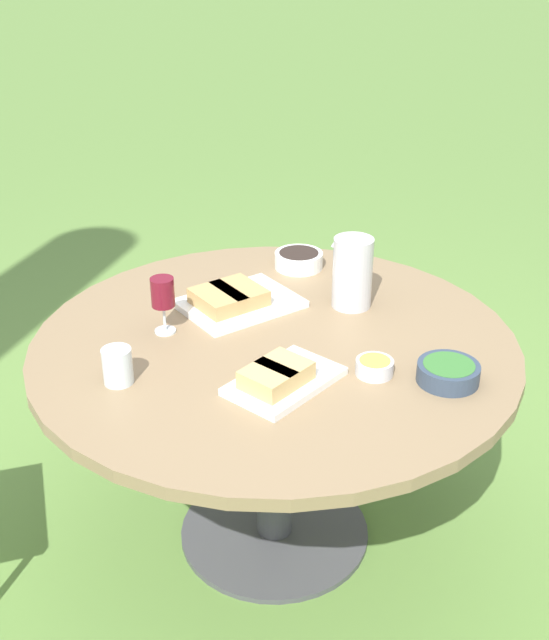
{
  "coord_description": "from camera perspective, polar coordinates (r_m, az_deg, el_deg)",
  "views": [
    {
      "loc": [
        -0.65,
        1.83,
        1.78
      ],
      "look_at": [
        0.0,
        0.0,
        0.77
      ],
      "focal_mm": 45.0,
      "sensor_mm": 36.0,
      "label": 1
    }
  ],
  "objects": [
    {
      "name": "bowl_salad",
      "position": [
        2.07,
        12.25,
        -3.62
      ],
      "size": [
        0.16,
        0.16,
        0.05
      ],
      "color": "#334256",
      "rests_on": "dining_table"
    },
    {
      "name": "water_pitcher",
      "position": [
        2.38,
        5.56,
        3.38
      ],
      "size": [
        0.13,
        0.12,
        0.21
      ],
      "color": "silver",
      "rests_on": "dining_table"
    },
    {
      "name": "dining_table",
      "position": [
        2.28,
        -0.0,
        -3.73
      ],
      "size": [
        1.35,
        1.35,
        0.71
      ],
      "color": "#4C4C51",
      "rests_on": "ground_plane"
    },
    {
      "name": "platter_bread_main",
      "position": [
        1.99,
        0.41,
        -4.15
      ],
      "size": [
        0.27,
        0.34,
        0.07
      ],
      "color": "white",
      "rests_on": "dining_table"
    },
    {
      "name": "platter_charcuterie",
      "position": [
        2.39,
        -2.89,
        1.43
      ],
      "size": [
        0.4,
        0.42,
        0.07
      ],
      "color": "white",
      "rests_on": "dining_table"
    },
    {
      "name": "bowl_fries",
      "position": [
        2.07,
        7.13,
        -3.29
      ],
      "size": [
        0.1,
        0.1,
        0.04
      ],
      "color": "silver",
      "rests_on": "dining_table"
    },
    {
      "name": "wine_glass",
      "position": [
        2.23,
        -7.95,
        1.8
      ],
      "size": [
        0.07,
        0.07,
        0.17
      ],
      "color": "silver",
      "rests_on": "dining_table"
    },
    {
      "name": "cup_water_near",
      "position": [
        2.04,
        -11.1,
        -3.23
      ],
      "size": [
        0.08,
        0.08,
        0.09
      ],
      "color": "silver",
      "rests_on": "dining_table"
    },
    {
      "name": "bowl_olives",
      "position": [
        2.65,
        1.74,
        4.35
      ],
      "size": [
        0.16,
        0.16,
        0.05
      ],
      "color": "white",
      "rests_on": "dining_table"
    },
    {
      "name": "ground_plane",
      "position": [
        2.64,
        -0.0,
        -14.89
      ],
      "size": [
        40.0,
        40.0,
        0.0
      ],
      "primitive_type": "plane",
      "color": "#668E42"
    }
  ]
}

